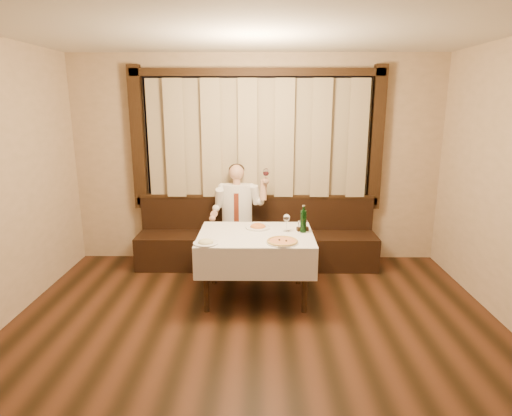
{
  "coord_description": "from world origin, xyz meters",
  "views": [
    {
      "loc": [
        0.06,
        -2.83,
        2.18
      ],
      "look_at": [
        0.0,
        1.9,
        1.0
      ],
      "focal_mm": 30.0,
      "sensor_mm": 36.0,
      "label": 1
    }
  ],
  "objects_px": {
    "pizza": "(282,241)",
    "pasta_red": "(258,225)",
    "seated_man": "(237,208)",
    "banquette": "(257,242)",
    "cruet_caddy": "(303,227)",
    "dining_table": "(256,243)",
    "pasta_cream": "(206,241)",
    "green_bottle": "(303,221)"
  },
  "relations": [
    {
      "from": "pizza",
      "to": "pasta_red",
      "type": "height_order",
      "value": "pasta_red"
    },
    {
      "from": "pasta_red",
      "to": "seated_man",
      "type": "xyz_separation_m",
      "value": [
        -0.28,
        0.72,
        0.01
      ]
    },
    {
      "from": "banquette",
      "to": "cruet_caddy",
      "type": "height_order",
      "value": "banquette"
    },
    {
      "from": "banquette",
      "to": "seated_man",
      "type": "bearing_deg",
      "value": -161.01
    },
    {
      "from": "banquette",
      "to": "seated_man",
      "type": "relative_size",
      "value": 2.3
    },
    {
      "from": "banquette",
      "to": "dining_table",
      "type": "distance_m",
      "value": 1.08
    },
    {
      "from": "dining_table",
      "to": "pasta_red",
      "type": "bearing_deg",
      "value": 83.85
    },
    {
      "from": "pizza",
      "to": "pasta_cream",
      "type": "xyz_separation_m",
      "value": [
        -0.79,
        -0.04,
        0.02
      ]
    },
    {
      "from": "dining_table",
      "to": "pizza",
      "type": "height_order",
      "value": "pizza"
    },
    {
      "from": "pizza",
      "to": "cruet_caddy",
      "type": "bearing_deg",
      "value": 59.99
    },
    {
      "from": "banquette",
      "to": "pasta_red",
      "type": "bearing_deg",
      "value": -88.4
    },
    {
      "from": "pasta_cream",
      "to": "green_bottle",
      "type": "bearing_deg",
      "value": 21.96
    },
    {
      "from": "dining_table",
      "to": "green_bottle",
      "type": "bearing_deg",
      "value": 6.43
    },
    {
      "from": "pasta_red",
      "to": "cruet_caddy",
      "type": "xyz_separation_m",
      "value": [
        0.51,
        -0.09,
        0.01
      ]
    },
    {
      "from": "green_bottle",
      "to": "banquette",
      "type": "bearing_deg",
      "value": 118.81
    },
    {
      "from": "banquette",
      "to": "cruet_caddy",
      "type": "bearing_deg",
      "value": -59.66
    },
    {
      "from": "pasta_red",
      "to": "cruet_caddy",
      "type": "bearing_deg",
      "value": -10.39
    },
    {
      "from": "banquette",
      "to": "pasta_red",
      "type": "xyz_separation_m",
      "value": [
        0.02,
        -0.81,
        0.49
      ]
    },
    {
      "from": "pasta_cream",
      "to": "seated_man",
      "type": "relative_size",
      "value": 0.19
    },
    {
      "from": "dining_table",
      "to": "cruet_caddy",
      "type": "distance_m",
      "value": 0.56
    },
    {
      "from": "pasta_cream",
      "to": "cruet_caddy",
      "type": "distance_m",
      "value": 1.15
    },
    {
      "from": "green_bottle",
      "to": "cruet_caddy",
      "type": "xyz_separation_m",
      "value": [
        0.0,
        0.06,
        -0.08
      ]
    },
    {
      "from": "pasta_cream",
      "to": "cruet_caddy",
      "type": "height_order",
      "value": "cruet_caddy"
    },
    {
      "from": "pizza",
      "to": "pasta_red",
      "type": "bearing_deg",
      "value": 115.98
    },
    {
      "from": "cruet_caddy",
      "to": "seated_man",
      "type": "distance_m",
      "value": 1.13
    },
    {
      "from": "pasta_cream",
      "to": "seated_man",
      "type": "xyz_separation_m",
      "value": [
        0.25,
        1.29,
        0.02
      ]
    },
    {
      "from": "banquette",
      "to": "dining_table",
      "type": "relative_size",
      "value": 2.52
    },
    {
      "from": "dining_table",
      "to": "cruet_caddy",
      "type": "xyz_separation_m",
      "value": [
        0.53,
        0.12,
        0.15
      ]
    },
    {
      "from": "pasta_red",
      "to": "pasta_cream",
      "type": "relative_size",
      "value": 1.11
    },
    {
      "from": "pasta_cream",
      "to": "banquette",
      "type": "bearing_deg",
      "value": 69.73
    },
    {
      "from": "cruet_caddy",
      "to": "pizza",
      "type": "bearing_deg",
      "value": -133.22
    },
    {
      "from": "seated_man",
      "to": "green_bottle",
      "type": "bearing_deg",
      "value": -47.98
    },
    {
      "from": "banquette",
      "to": "pizza",
      "type": "distance_m",
      "value": 1.44
    },
    {
      "from": "banquette",
      "to": "pasta_cream",
      "type": "distance_m",
      "value": 1.55
    },
    {
      "from": "banquette",
      "to": "green_bottle",
      "type": "bearing_deg",
      "value": -61.19
    },
    {
      "from": "pasta_cream",
      "to": "cruet_caddy",
      "type": "bearing_deg",
      "value": 24.66
    },
    {
      "from": "green_bottle",
      "to": "seated_man",
      "type": "height_order",
      "value": "seated_man"
    },
    {
      "from": "pasta_red",
      "to": "banquette",
      "type": "bearing_deg",
      "value": 91.6
    },
    {
      "from": "pasta_cream",
      "to": "pizza",
      "type": "bearing_deg",
      "value": 3.2
    },
    {
      "from": "green_bottle",
      "to": "pizza",
      "type": "bearing_deg",
      "value": -123.71
    },
    {
      "from": "banquette",
      "to": "seated_man",
      "type": "height_order",
      "value": "seated_man"
    },
    {
      "from": "green_bottle",
      "to": "seated_man",
      "type": "bearing_deg",
      "value": 132.02
    }
  ]
}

